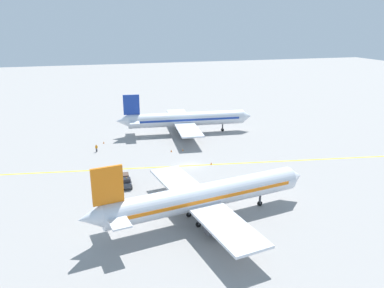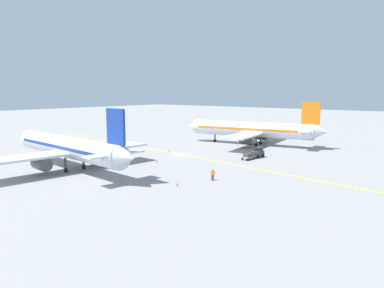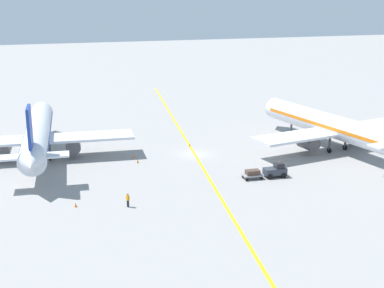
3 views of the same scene
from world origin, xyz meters
name	(u,v)px [view 3 (image 3 of 3)]	position (x,y,z in m)	size (l,w,h in m)	color
ground_plane	(195,154)	(0.00, 0.00, 0.00)	(400.00, 400.00, 0.00)	gray
apron_yellow_centreline	(195,154)	(0.00, 0.00, 0.00)	(0.40, 120.00, 0.01)	yellow
airplane_at_gate	(38,134)	(-22.75, 5.23, 3.71)	(28.36, 35.55, 10.60)	silver
airplane_adjacent_stand	(332,126)	(21.41, -3.94, 3.71)	(28.47, 35.45, 10.60)	silver
baggage_tug_dark	(276,170)	(7.05, -13.38, 0.90)	(3.07, 1.87, 2.11)	#333842
baggage_cart_trailing	(253,174)	(3.75, -13.23, 0.76)	(2.66, 1.52, 1.24)	gray
ground_crew_worker	(128,200)	(-13.95, -17.68, 0.91)	(0.36, 0.53, 1.68)	#23232D
traffic_cone_near_nose	(134,156)	(-9.31, 1.03, 0.28)	(0.32, 0.32, 0.55)	orange
traffic_cone_mid_apron	(138,161)	(-9.28, -1.65, 0.28)	(0.32, 0.32, 0.55)	orange
traffic_cone_by_wingtip	(76,205)	(-19.71, -15.80, 0.28)	(0.32, 0.32, 0.55)	orange
traffic_cone_far_edge	(190,145)	(0.61, 4.40, 0.28)	(0.32, 0.32, 0.55)	orange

